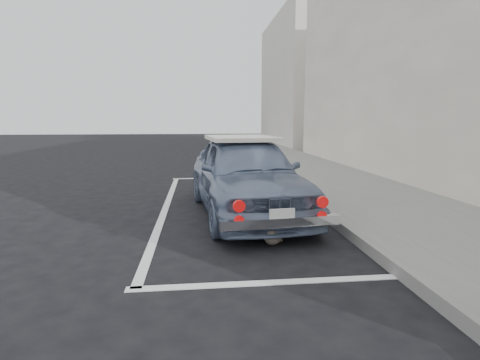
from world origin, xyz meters
name	(u,v)px	position (x,y,z in m)	size (l,w,h in m)	color
ground	(223,266)	(0.00, 0.00, 0.00)	(80.00, 80.00, 0.00)	black
sidewalk	(397,211)	(3.20, 2.00, 0.07)	(2.80, 40.00, 0.15)	slate
building_far	(301,82)	(6.35, 20.00, 4.00)	(3.50, 10.00, 8.00)	beige
pline_rear	(275,282)	(0.50, -0.50, 0.00)	(3.00, 0.12, 0.01)	silver
pline_front	(226,178)	(0.50, 6.50, 0.00)	(3.00, 0.12, 0.01)	silver
pline_side	(166,207)	(-0.90, 3.00, 0.00)	(0.12, 7.00, 0.01)	silver
retro_coupe	(246,174)	(0.56, 2.42, 0.71)	(2.05, 4.25, 1.40)	slate
cat	(273,235)	(0.71, 0.68, 0.13)	(0.36, 0.51, 0.29)	#6E6054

